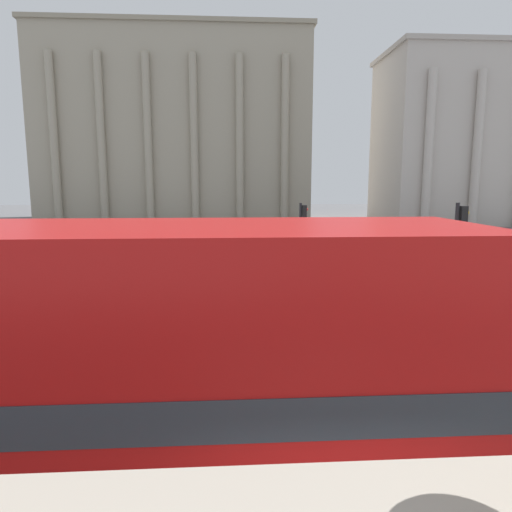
# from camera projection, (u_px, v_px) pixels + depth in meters

# --- Properties ---
(double_decker_bus) EXTENTS (10.40, 2.65, 4.23)m
(double_decker_bus) POSITION_uv_depth(u_px,v_px,m) (46.00, 383.00, 5.43)
(double_decker_bus) COLOR black
(double_decker_bus) RESTS_ON ground_plane
(plaza_building_left) EXTENTS (33.32, 15.09, 22.99)m
(plaza_building_left) POSITION_uv_depth(u_px,v_px,m) (178.00, 130.00, 59.00)
(plaza_building_left) COLOR #A39984
(plaza_building_left) RESTS_ON ground_plane
(plaza_building_right) EXTENTS (26.54, 12.44, 19.50)m
(plaza_building_right) POSITION_uv_depth(u_px,v_px,m) (493.00, 140.00, 53.50)
(plaza_building_right) COLOR #BCB2A8
(plaza_building_right) RESTS_ON ground_plane
(traffic_light_near) EXTENTS (0.42, 0.24, 4.14)m
(traffic_light_near) POSITION_uv_depth(u_px,v_px,m) (457.00, 251.00, 13.81)
(traffic_light_near) COLOR black
(traffic_light_near) RESTS_ON ground_plane
(traffic_light_mid) EXTENTS (0.42, 0.24, 3.80)m
(traffic_light_mid) POSITION_uv_depth(u_px,v_px,m) (302.00, 231.00, 21.48)
(traffic_light_mid) COLOR black
(traffic_light_mid) RESTS_ON ground_plane
(pedestrian_olive) EXTENTS (0.32, 0.32, 1.59)m
(pedestrian_olive) POSITION_uv_depth(u_px,v_px,m) (295.00, 244.00, 28.68)
(pedestrian_olive) COLOR #282B33
(pedestrian_olive) RESTS_ON ground_plane
(pedestrian_white) EXTENTS (0.32, 0.32, 1.71)m
(pedestrian_white) POSITION_uv_depth(u_px,v_px,m) (314.00, 241.00, 29.82)
(pedestrian_white) COLOR #282B33
(pedestrian_white) RESTS_ON ground_plane
(pedestrian_grey) EXTENTS (0.32, 0.32, 1.83)m
(pedestrian_grey) POSITION_uv_depth(u_px,v_px,m) (226.00, 269.00, 19.49)
(pedestrian_grey) COLOR #282B33
(pedestrian_grey) RESTS_ON ground_plane
(pedestrian_yellow) EXTENTS (0.32, 0.32, 1.80)m
(pedestrian_yellow) POSITION_uv_depth(u_px,v_px,m) (55.00, 287.00, 16.37)
(pedestrian_yellow) COLOR #282B33
(pedestrian_yellow) RESTS_ON ground_plane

